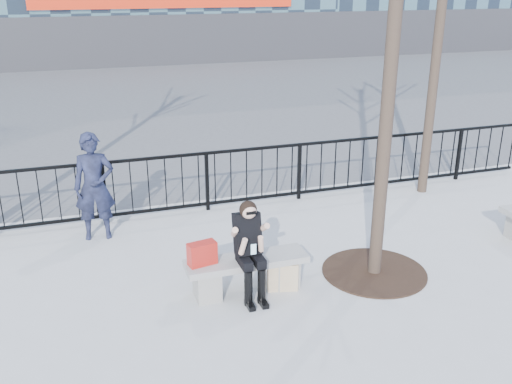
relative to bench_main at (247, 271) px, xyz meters
name	(u,v)px	position (x,y,z in m)	size (l,w,h in m)	color
ground	(247,290)	(0.00, 0.00, -0.30)	(120.00, 120.00, 0.00)	#A6A5A1
street_surface	(125,94)	(0.00, 15.00, -0.30)	(60.00, 23.00, 0.01)	#474747
railing	(196,182)	(0.00, 3.00, 0.25)	(14.00, 0.06, 1.10)	black
tree_grate	(374,272)	(1.90, -0.10, -0.29)	(1.50, 1.50, 0.02)	black
bench_main	(247,271)	(0.00, 0.00, 0.00)	(1.65, 0.46, 0.49)	slate
seated_woman	(250,251)	(0.00, -0.16, 0.37)	(0.50, 0.64, 1.34)	black
handbag	(202,254)	(-0.60, 0.02, 0.34)	(0.37, 0.17, 0.30)	#B21D15
shopping_bag	(282,277)	(0.47, -0.13, -0.11)	(0.41, 0.15, 0.39)	beige
standing_man	(94,187)	(-1.78, 2.41, 0.58)	(0.64, 0.42, 1.76)	black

